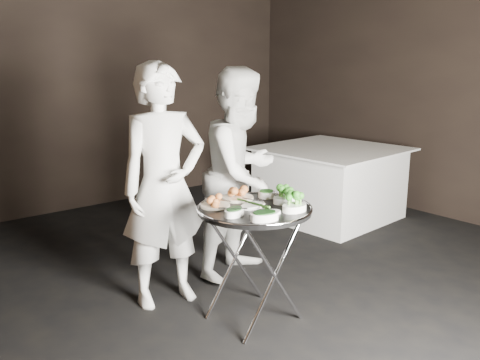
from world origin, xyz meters
TOP-DOWN VIEW (x-y plane):
  - floor at (0.00, 0.00)m, footprint 6.00×7.00m
  - wall_back at (0.00, 3.52)m, footprint 6.00×0.05m
  - tray_stand at (-0.18, 0.14)m, footprint 0.53×0.45m
  - serving_tray at (-0.18, 0.14)m, footprint 0.76×0.76m
  - potato_plate_a at (-0.38, 0.31)m, footprint 0.19×0.19m
  - potato_plate_b at (-0.15, 0.36)m, footprint 0.22×0.22m
  - greens_bowl at (0.04, 0.28)m, footprint 0.12×0.12m
  - asparagus_plate_a at (-0.19, 0.15)m, footprint 0.21×0.13m
  - asparagus_plate_b at (-0.21, -0.02)m, footprint 0.19×0.14m
  - spinach_bowl_a at (-0.40, 0.09)m, footprint 0.18×0.15m
  - spinach_bowl_b at (-0.32, -0.10)m, footprint 0.20×0.16m
  - broccoli_bowl_a at (0.04, 0.10)m, footprint 0.19×0.15m
  - broccoli_bowl_b at (-0.04, -0.08)m, footprint 0.18×0.13m
  - serving_utensils at (-0.17, 0.21)m, footprint 0.57×0.41m
  - waiter_left at (-0.49, 0.76)m, footprint 0.68×0.50m
  - waiter_right at (0.26, 0.81)m, footprint 0.96×0.84m
  - dining_table at (1.98, 1.37)m, footprint 1.38×1.38m

SIDE VIEW (x-z plane):
  - floor at x=0.00m, z-range -0.05..0.00m
  - dining_table at x=1.98m, z-range 0.00..0.79m
  - tray_stand at x=-0.18m, z-range 0.05..0.82m
  - serving_tray at x=-0.18m, z-range 0.76..0.80m
  - asparagus_plate_b at x=-0.21m, z-range 0.79..0.83m
  - asparagus_plate_a at x=-0.19m, z-range 0.79..0.83m
  - spinach_bowl_a at x=-0.40m, z-range 0.79..0.86m
  - potato_plate_a at x=-0.38m, z-range 0.79..0.86m
  - broccoli_bowl_a at x=0.04m, z-range 0.79..0.86m
  - greens_bowl at x=0.04m, z-range 0.79..0.86m
  - broccoli_bowl_b at x=-0.04m, z-range 0.79..0.86m
  - spinach_bowl_b at x=-0.32m, z-range 0.79..0.86m
  - potato_plate_b at x=-0.15m, z-range 0.79..0.87m
  - serving_utensils at x=-0.17m, z-range 0.84..0.85m
  - waiter_right at x=0.26m, z-range 0.00..1.68m
  - waiter_left at x=-0.49m, z-range 0.00..1.73m
  - wall_back at x=0.00m, z-range 0.00..3.00m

